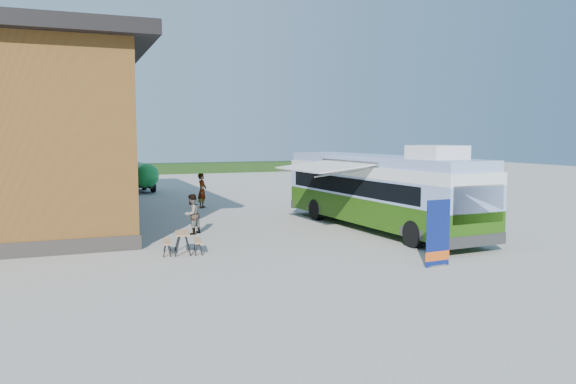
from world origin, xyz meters
name	(u,v)px	position (x,y,z in m)	size (l,w,h in m)	color
ground	(317,237)	(0.00, 0.00, 0.00)	(100.00, 100.00, 0.00)	#BCB7AD
barn	(25,140)	(-10.50, 10.00, 3.59)	(9.60, 21.20, 7.50)	brown
hedge	(239,167)	(8.00, 38.00, 0.50)	(40.00, 3.00, 1.00)	#264419
bus	(378,189)	(3.03, 0.71, 1.66)	(3.20, 11.42, 3.47)	#2E5E0F
awning	(327,168)	(0.86, 0.97, 2.52)	(2.79, 4.17, 0.51)	white
banner	(438,239)	(1.30, -5.65, 0.80)	(0.85, 0.22, 1.96)	navy
picnic_table	(182,238)	(-5.28, -1.15, 0.51)	(1.36, 1.25, 0.69)	tan
person_a	(202,191)	(-2.16, 9.97, 0.92)	(0.67, 0.44, 1.83)	#999999
person_b	(192,214)	(-4.27, 2.31, 0.78)	(0.76, 0.59, 1.56)	#999999
slurry_tanker	(139,175)	(-4.23, 20.20, 1.15)	(2.15, 5.36, 1.99)	green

